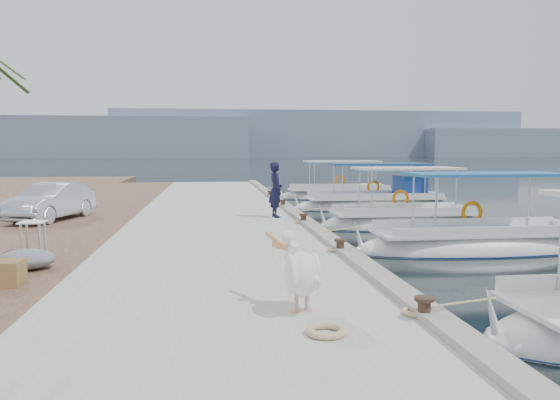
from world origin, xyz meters
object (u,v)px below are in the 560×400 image
object	(u,v)px
fishing_caique_b	(478,247)
pelican	(300,271)
fisherman	(276,190)
fishing_caique_e	(339,196)
fishing_caique_d	(376,205)
fishing_caique_c	(402,224)
parked_car	(51,202)

from	to	relation	value
fishing_caique_b	pelican	bearing A→B (deg)	-132.94
fishing_caique_b	fisherman	size ratio (longest dim) A/B	3.72
fishing_caique_e	pelican	bearing A→B (deg)	-104.75
fishing_caique_d	fishing_caique_b	bearing A→B (deg)	-92.47
fishing_caique_c	parked_car	world-z (taller)	fishing_caique_c
fishing_caique_b	fisherman	world-z (taller)	fisherman
pelican	fisherman	distance (m)	11.25
fishing_caique_c	fisherman	distance (m)	4.95
fishing_caique_e	fishing_caique_b	bearing A→B (deg)	-90.06
parked_car	fisherman	bearing A→B (deg)	14.70
pelican	fisherman	bearing A→B (deg)	85.07
fishing_caique_c	fisherman	world-z (taller)	fisherman
parked_car	fishing_caique_d	bearing A→B (deg)	42.16
fishing_caique_c	pelican	world-z (taller)	fishing_caique_c
parked_car	pelican	bearing A→B (deg)	-43.20
fisherman	pelican	bearing A→B (deg)	164.66
fishing_caique_c	fishing_caique_e	world-z (taller)	same
fishing_caique_e	pelican	distance (m)	24.52
fishing_caique_d	parked_car	world-z (taller)	fishing_caique_d
fishing_caique_e	fisherman	world-z (taller)	fisherman
fishing_caique_c	fishing_caique_d	size ratio (longest dim) A/B	0.78
fishing_caique_c	pelican	distance (m)	12.90
fisherman	fishing_caique_d	bearing A→B (deg)	-51.16
fishing_caique_d	fisherman	xyz separation A→B (m)	(-5.74, -6.66, 1.29)
fishing_caique_e	parked_car	size ratio (longest dim) A/B	1.93
fishing_caique_b	pelican	xyz separation A→B (m)	(-6.22, -6.69, 0.97)
fisherman	parked_car	world-z (taller)	fisherman
fishing_caique_b	fishing_caique_e	size ratio (longest dim) A/B	1.00
fishing_caique_d	pelican	size ratio (longest dim) A/B	5.44
fishing_caique_c	fisherman	size ratio (longest dim) A/B	3.20
fishing_caique_d	fisherman	distance (m)	8.88
fishing_caique_b	pelican	distance (m)	9.18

